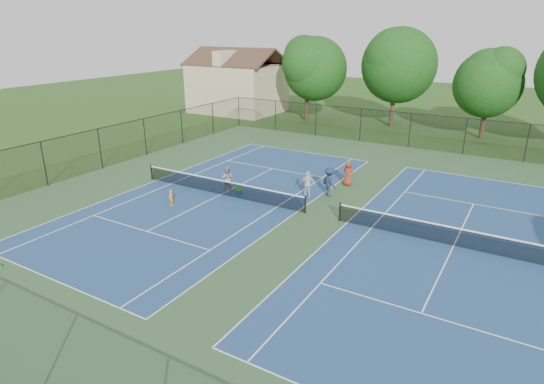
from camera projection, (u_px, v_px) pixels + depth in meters
The scene contains 16 objects.
ground at pixel (322, 217), 25.35m from camera, with size 140.00×140.00×0.00m, color #234716.
court_pad at pixel (322, 217), 25.35m from camera, with size 36.00×36.00×0.01m, color #335B34.
tennis_court_left at pixel (221, 193), 28.67m from camera, with size 12.00×23.83×1.07m.
tennis_court_right at pixel (454, 244), 21.97m from camera, with size 12.00×23.83×1.07m.
perimeter_fence at pixel (323, 190), 24.80m from camera, with size 36.08×36.08×3.02m.
tree_back_a at pixel (308, 65), 48.88m from camera, with size 6.80×6.80×9.15m.
tree_back_b at pixel (396, 62), 45.99m from camera, with size 7.60×7.60×10.03m.
tree_back_c at pixel (490, 79), 41.26m from camera, with size 6.00×6.00×8.40m.
clapboard_house at pixel (237, 86), 55.49m from camera, with size 10.80×8.10×7.65m.
child_player at pixel (171, 198), 26.73m from camera, with size 0.37×0.24×1.00m, color orange.
instructor at pixel (227, 178), 29.08m from camera, with size 0.81×0.63×1.67m, color gray.
bystander_a at pixel (308, 184), 27.98m from camera, with size 1.00×0.42×1.70m, color silver.
bystander_b at pixel (329, 182), 28.17m from camera, with size 1.19×0.68×1.84m, color #1B273D.
bystander_c at pixel (348, 173), 30.11m from camera, with size 0.80×0.52×1.64m, color maroon.
ball_crate at pixel (239, 192), 28.69m from camera, with size 0.37×0.29×0.29m, color navy.
ball_hopper at pixel (239, 187), 28.57m from camera, with size 0.34×0.27×0.41m, color green.
Camera 1 is at (9.50, -21.48, 10.03)m, focal length 30.00 mm.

